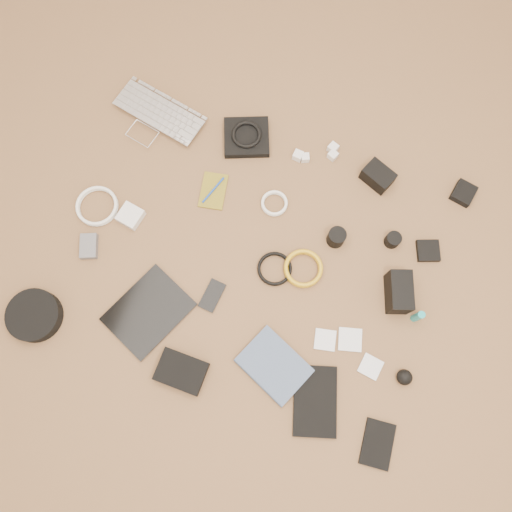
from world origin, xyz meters
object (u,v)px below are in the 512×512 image
(tablet, at_px, (149,312))
(paperback, at_px, (257,384))
(laptop, at_px, (152,122))
(phone, at_px, (212,296))
(headphone_case, at_px, (34,316))
(dslr_camera, at_px, (378,176))

(tablet, height_order, paperback, paperback)
(laptop, height_order, paperback, laptop)
(paperback, bearing_deg, phone, 71.39)
(headphone_case, bearing_deg, paperback, 3.03)
(tablet, bearing_deg, phone, 57.98)
(headphone_case, relative_size, paperback, 0.83)
(tablet, bearing_deg, headphone_case, -134.20)
(dslr_camera, xyz_separation_m, phone, (-0.42, -0.62, -0.03))
(phone, height_order, headphone_case, headphone_case)
(dslr_camera, bearing_deg, headphone_case, -114.11)
(phone, bearing_deg, laptop, 135.29)
(laptop, relative_size, phone, 3.19)
(laptop, bearing_deg, phone, -38.26)
(tablet, relative_size, phone, 2.45)
(laptop, relative_size, paperback, 1.60)
(paperback, bearing_deg, headphone_case, 117.17)
(headphone_case, distance_m, paperback, 0.80)
(tablet, xyz_separation_m, paperback, (0.44, -0.10, 0.00))
(tablet, distance_m, headphone_case, 0.39)
(laptop, height_order, dslr_camera, dslr_camera)
(tablet, bearing_deg, laptop, 135.36)
(laptop, bearing_deg, paperback, -35.77)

